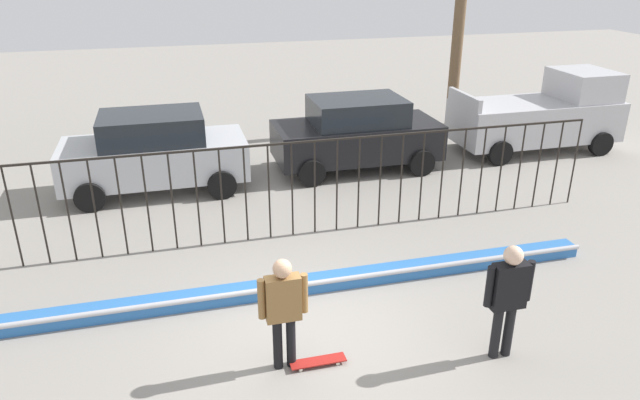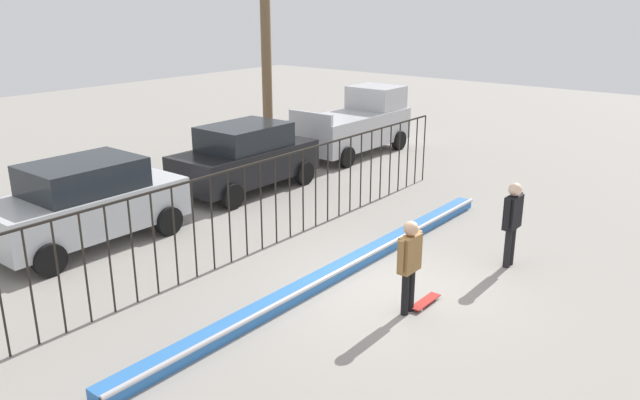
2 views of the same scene
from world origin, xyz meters
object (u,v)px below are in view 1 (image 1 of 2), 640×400
skateboard (318,361)px  parked_car_silver (154,152)px  pickup_truck (542,114)px  parked_car_black (357,133)px  skateboarder (283,304)px  camera_operator (508,292)px

skateboard → parked_car_silver: size_ratio=0.19×
skateboard → pickup_truck: size_ratio=0.17×
parked_car_black → pickup_truck: size_ratio=0.91×
skateboarder → camera_operator: camera_operator is taller
skateboard → parked_car_black: (3.03, 7.59, 0.91)m
skateboard → pickup_truck: (8.71, 7.79, 0.98)m
skateboard → camera_operator: (2.60, -0.46, 1.01)m
skateboarder → parked_car_silver: size_ratio=0.40×
skateboarder → camera_operator: 3.11m
parked_car_silver → skateboarder: bearing=-76.1°
skateboarder → camera_operator: size_ratio=0.96×
camera_operator → parked_car_silver: size_ratio=0.41×
skateboarder → parked_car_silver: (-1.66, 7.28, -0.05)m
camera_operator → pickup_truck: size_ratio=0.38×
camera_operator → skateboarder: bearing=-3.7°
parked_car_silver → pickup_truck: (10.82, 0.41, 0.06)m
skateboarder → parked_car_black: bearing=89.3°
skateboarder → skateboard: 1.07m
skateboarder → skateboard: (0.46, -0.10, -0.96)m
skateboarder → parked_car_black: size_ratio=0.40×
parked_car_silver → pickup_truck: 10.83m
camera_operator → parked_car_silver: (-4.71, 7.84, -0.09)m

